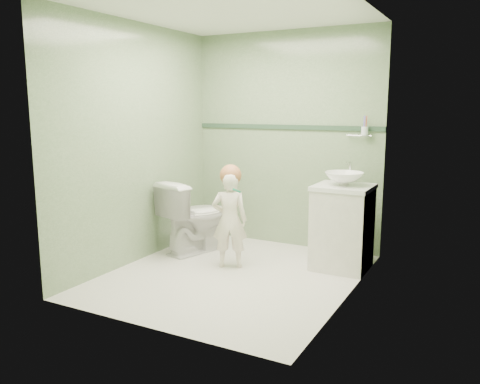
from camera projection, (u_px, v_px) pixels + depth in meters
The scene contains 12 objects.
ground at pixel (233, 276), 4.60m from camera, with size 2.50×2.50×0.00m, color silver.
room_shell at pixel (232, 149), 4.39m from camera, with size 2.50×2.54×2.40m.
trim_stripe at pixel (286, 127), 5.45m from camera, with size 2.20×0.02×0.05m, color #2B4633.
vanity at pixel (342, 229), 4.75m from camera, with size 0.52×0.50×0.80m, color beige.
counter at pixel (344, 187), 4.68m from camera, with size 0.54×0.52×0.04m, color white.
basin at pixel (344, 179), 4.67m from camera, with size 0.37×0.37×0.13m, color white.
faucet at pixel (350, 168), 4.82m from camera, with size 0.03×0.13×0.18m.
cup_holder at pixel (364, 131), 4.99m from camera, with size 0.26×0.07×0.21m.
toilet at pixel (195, 216), 5.31m from camera, with size 0.44×0.78×0.79m, color white.
toddler at pixel (230, 220), 4.78m from camera, with size 0.35×0.23×0.95m, color white.
hair_cap at pixel (231, 175), 4.72m from camera, with size 0.21×0.21×0.21m, color #AC6A3E.
teal_toothbrush at pixel (236, 190), 4.60m from camera, with size 0.10×0.14×0.08m.
Camera 1 is at (2.12, -3.85, 1.58)m, focal length 36.45 mm.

